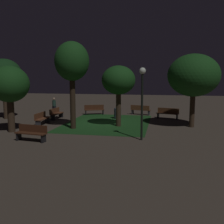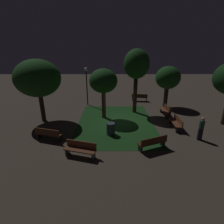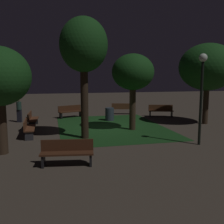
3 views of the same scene
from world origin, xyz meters
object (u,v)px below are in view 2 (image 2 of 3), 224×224
bench_front_left (176,122)px  pedestrian (201,128)px  bench_near_trees (80,149)px  tree_tall_center (38,78)px  tree_near_wall (137,65)px  bench_back_row (153,142)px  bench_by_lamp (139,97)px  bench_corner (48,134)px  tree_right_canopy (168,78)px  trash_bin (111,129)px  bench_path_side (166,111)px  lamp_post_near_wall (86,80)px  tree_lawn_side (103,82)px

bench_front_left → pedestrian: size_ratio=1.13×
bench_near_trees → tree_tall_center: size_ratio=0.37×
tree_tall_center → tree_near_wall: 8.27m
bench_back_row → pedestrian: pedestrian is taller
bench_by_lamp → bench_near_trees: bearing=155.2°
bench_corner → tree_near_wall: (5.38, -6.38, 3.93)m
bench_corner → tree_near_wall: tree_near_wall is taller
tree_near_wall → tree_right_canopy: bearing=-63.1°
bench_near_trees → trash_bin: bearing=-33.0°
bench_near_trees → trash_bin: 3.08m
bench_path_side → trash_bin: 6.20m
bench_path_side → lamp_post_near_wall: lamp_post_near_wall is taller
bench_corner → trash_bin: 4.18m
trash_bin → tree_tall_center: bearing=66.1°
tree_right_canopy → pedestrian: 7.44m
bench_path_side → pedestrian: pedestrian is taller
bench_corner → tree_lawn_side: bearing=-41.1°
bench_front_left → bench_by_lamp: size_ratio=0.98×
pedestrian → tree_near_wall: bearing=34.4°
tree_right_canopy → trash_bin: bearing=137.8°
bench_by_lamp → bench_corner: size_ratio=0.99×
bench_corner → tree_lawn_side: size_ratio=0.44×
trash_bin → pedestrian: (-0.75, -5.93, 0.41)m
bench_front_left → bench_path_side: 2.62m
trash_bin → pedestrian: bearing=-97.2°
bench_path_side → trash_bin: (-3.65, 5.01, -0.04)m
bench_by_lamp → bench_back_row: bearing=175.3°
bench_back_row → tree_right_canopy: size_ratio=0.44×
bench_near_trees → tree_tall_center: 7.19m
lamp_post_near_wall → bench_front_left: bearing=-128.0°
tree_tall_center → pedestrian: (-3.27, -11.63, -2.72)m
bench_path_side → pedestrian: size_ratio=1.12×
bench_front_left → bench_path_side: size_ratio=1.00×
bench_back_row → tree_tall_center: (4.45, 8.20, 3.09)m
bench_front_left → tree_lawn_side: bearing=68.8°
lamp_post_near_wall → tree_tall_center: bearing=144.7°
bench_front_left → pedestrian: pedestrian is taller
bench_front_left → tree_tall_center: size_ratio=0.36×
bench_back_row → tree_lawn_side: bearing=31.3°
bench_path_side → tree_near_wall: bearing=70.9°
lamp_post_near_wall → tree_right_canopy: bearing=-94.0°
bench_by_lamp → tree_near_wall: 5.53m
bench_front_left → bench_corner: (-1.82, 9.12, 0.00)m
bench_path_side → bench_back_row: same height
bench_front_left → bench_by_lamp: bearing=12.8°
tree_lawn_side → tree_near_wall: 3.42m
bench_back_row → tree_near_wall: tree_near_wall is taller
tree_near_wall → pedestrian: bearing=-145.6°
bench_corner → tree_right_canopy: (7.16, -9.88, 2.51)m
bench_by_lamp → tree_tall_center: size_ratio=0.37×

